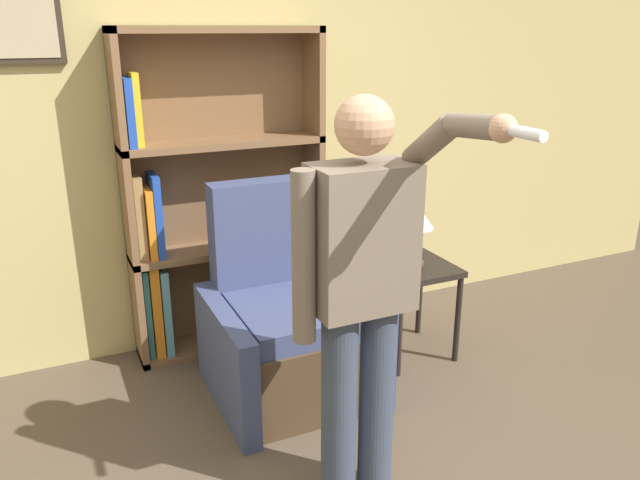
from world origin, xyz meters
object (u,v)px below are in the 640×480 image
Objects in this scene: side_table at (412,280)px; table_lamp at (415,219)px; person_standing at (362,288)px; bookcase at (209,205)px; armchair at (286,329)px.

side_table is 1.53× the size of table_lamp.
person_standing is 1.42m from side_table.
table_lamp is (1.07, -0.63, -0.05)m from bookcase.
armchair reaches higher than table_lamp.
person_standing reaches higher than side_table.
armchair reaches higher than side_table.
armchair is 2.99× the size of table_lamp.
bookcase is 1.63m from person_standing.
armchair is at bearing -71.89° from bookcase.
bookcase is 5.08× the size of table_lamp.
armchair is at bearing -176.86° from table_lamp.
side_table is (0.85, 0.05, 0.13)m from armchair.
bookcase reaches higher than side_table.
bookcase is 1.70× the size of armchair.
armchair is 1.13m from person_standing.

